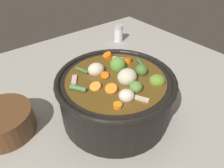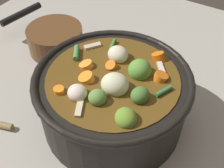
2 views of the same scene
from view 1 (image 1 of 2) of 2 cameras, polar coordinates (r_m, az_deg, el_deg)
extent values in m
plane|color=#9E998E|center=(0.57, 0.90, -8.14)|extent=(1.10, 1.10, 0.00)
cylinder|color=black|center=(0.53, 0.95, -3.74)|extent=(0.28, 0.28, 0.12)
torus|color=black|center=(0.50, 1.02, 1.33)|extent=(0.29, 0.29, 0.01)
cylinder|color=brown|center=(0.53, 0.96, -3.34)|extent=(0.24, 0.24, 0.11)
ellipsoid|color=olive|center=(0.50, 12.22, 0.85)|extent=(0.05, 0.05, 0.03)
ellipsoid|color=#5F863D|center=(0.46, 6.54, -0.84)|extent=(0.04, 0.04, 0.03)
ellipsoid|color=#46702E|center=(0.52, 8.04, 3.79)|extent=(0.04, 0.04, 0.03)
ellipsoid|color=#599036|center=(0.53, 1.60, 5.21)|extent=(0.06, 0.06, 0.04)
cylinder|color=orange|center=(0.56, 4.13, 6.34)|extent=(0.04, 0.04, 0.02)
cylinder|color=orange|center=(0.47, -4.58, -0.83)|extent=(0.03, 0.03, 0.02)
cylinder|color=orange|center=(0.46, -0.20, -1.57)|extent=(0.04, 0.04, 0.02)
cylinder|color=orange|center=(0.58, -1.08, 7.49)|extent=(0.04, 0.03, 0.03)
cylinder|color=orange|center=(0.42, 1.57, -6.07)|extent=(0.02, 0.02, 0.01)
cylinder|color=orange|center=(0.50, -2.08, 2.15)|extent=(0.02, 0.03, 0.02)
ellipsoid|color=beige|center=(0.52, -4.37, 3.97)|extent=(0.05, 0.05, 0.03)
ellipsoid|color=beige|center=(0.49, 4.18, 1.94)|extent=(0.06, 0.05, 0.04)
ellipsoid|color=beige|center=(0.44, 4.02, -3.20)|extent=(0.05, 0.05, 0.03)
cylinder|color=#34723A|center=(0.56, 7.66, 5.89)|extent=(0.02, 0.03, 0.01)
cylinder|color=#3E722B|center=(0.52, -8.17, 3.74)|extent=(0.02, 0.04, 0.01)
cylinder|color=#468446|center=(0.46, -9.24, -1.18)|extent=(0.03, 0.04, 0.01)
cube|color=beige|center=(0.50, -10.30, 1.15)|extent=(0.03, 0.03, 0.01)
cube|color=beige|center=(0.57, 1.80, 6.98)|extent=(0.03, 0.03, 0.01)
cube|color=beige|center=(0.44, 8.00, -4.03)|extent=(0.02, 0.03, 0.01)
cylinder|color=silver|center=(0.94, 1.82, 13.37)|extent=(0.04, 0.04, 0.06)
cylinder|color=#B7B7BC|center=(0.93, 1.86, 15.40)|extent=(0.04, 0.04, 0.01)
cylinder|color=brown|center=(0.57, -27.52, -9.21)|extent=(0.14, 0.14, 0.06)
camera|label=2|loc=(0.46, 62.76, 28.30)|focal=45.93mm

